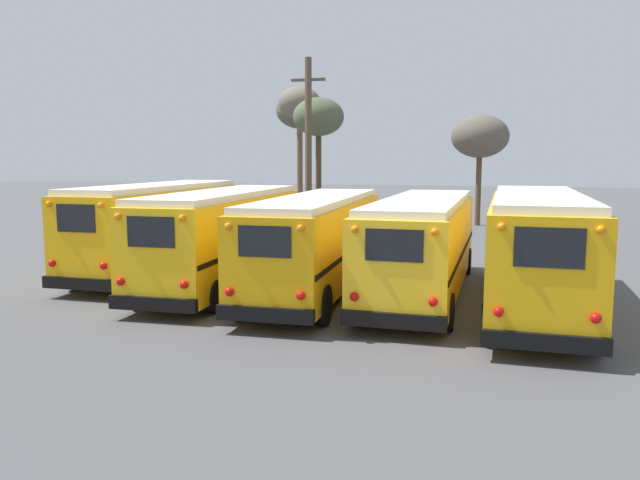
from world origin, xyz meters
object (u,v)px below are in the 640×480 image
school_bus_2 (317,240)px  bare_tree_3 (300,107)px  bare_tree_2 (300,112)px  school_bus_3 (423,242)px  utility_pole (308,148)px  bare_tree_0 (480,137)px  school_bus_1 (224,235)px  bare_tree_1 (318,119)px  school_bus_0 (158,225)px  school_bus_4 (536,247)px

school_bus_2 → bare_tree_3: (-6.14, 18.06, 5.68)m
bare_tree_3 → bare_tree_2: bearing=106.7°
school_bus_3 → utility_pole: (-7.23, 11.90, 3.13)m
bare_tree_2 → bare_tree_3: (1.09, -3.65, 0.04)m
school_bus_3 → bare_tree_0: bearing=86.8°
school_bus_1 → bare_tree_1: bearing=93.3°
utility_pole → bare_tree_1: (-0.21, 2.73, 1.65)m
utility_pole → bare_tree_2: bearing=109.6°
school_bus_0 → bare_tree_2: bare_tree_2 is taller
school_bus_3 → utility_pole: size_ratio=1.16×
school_bus_1 → school_bus_4: bearing=-4.4°
school_bus_1 → bare_tree_3: bearing=99.1°
school_bus_3 → bare_tree_1: 17.09m
utility_pole → bare_tree_1: utility_pole is taller
bare_tree_2 → bare_tree_3: size_ratio=1.01×
school_bus_3 → school_bus_2: bearing=-169.6°
school_bus_2 → utility_pole: (-3.95, 12.50, 3.11)m
school_bus_1 → school_bus_3: size_ratio=0.93×
bare_tree_2 → bare_tree_3: 3.81m
utility_pole → bare_tree_2: utility_pole is taller
school_bus_1 → bare_tree_1: bare_tree_1 is taller
bare_tree_0 → bare_tree_3: size_ratio=0.81×
school_bus_3 → bare_tree_0: bare_tree_0 is taller
bare_tree_3 → bare_tree_0: bearing=21.2°
school_bus_0 → school_bus_4: 13.31m
utility_pole → school_bus_0: bearing=-103.6°
school_bus_4 → bare_tree_1: (-10.72, 15.74, 4.65)m
school_bus_1 → school_bus_4: size_ratio=0.96×
school_bus_4 → school_bus_1: bearing=175.6°
utility_pole → bare_tree_3: bearing=111.5°
school_bus_1 → school_bus_3: 6.57m
school_bus_0 → bare_tree_0: size_ratio=1.37×
school_bus_1 → bare_tree_3: 18.92m
bare_tree_2 → bare_tree_0: bearing=2.3°
bare_tree_0 → bare_tree_1: bare_tree_1 is taller
school_bus_2 → bare_tree_2: bare_tree_2 is taller
school_bus_3 → school_bus_0: bearing=173.7°
school_bus_3 → bare_tree_2: bearing=116.5°
school_bus_2 → school_bus_3: 3.34m
school_bus_3 → school_bus_4: (3.28, -1.11, 0.13)m
utility_pole → bare_tree_1: bearing=94.4°
school_bus_0 → school_bus_2: (6.56, -1.69, -0.11)m
school_bus_3 → bare_tree_0: size_ratio=1.56×
school_bus_0 → bare_tree_3: bearing=88.5°
bare_tree_1 → school_bus_4: bearing=-55.7°
bare_tree_1 → bare_tree_2: 7.23m
school_bus_1 → bare_tree_3: size_ratio=1.18×
school_bus_2 → school_bus_3: school_bus_2 is taller
school_bus_2 → bare_tree_0: 22.97m
school_bus_4 → bare_tree_3: (-12.70, 18.58, 5.58)m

